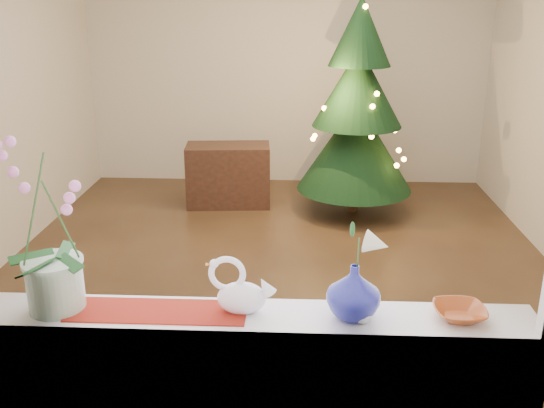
% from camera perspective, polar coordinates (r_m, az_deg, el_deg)
% --- Properties ---
extents(ground, '(5.00, 5.00, 0.00)m').
position_cam_1_polar(ground, '(4.92, 0.53, -6.14)').
color(ground, '#362316').
rests_on(ground, ground).
extents(wall_back, '(4.50, 0.10, 2.70)m').
position_cam_1_polar(wall_back, '(7.00, 1.41, 12.91)').
color(wall_back, beige).
rests_on(wall_back, ground).
extents(wall_front, '(4.50, 0.10, 2.70)m').
position_cam_1_polar(wall_front, '(2.10, -2.08, -1.78)').
color(wall_front, beige).
rests_on(wall_front, ground).
extents(windowsill, '(2.20, 0.26, 0.04)m').
position_cam_1_polar(windowsill, '(2.41, -1.69, -10.73)').
color(windowsill, white).
rests_on(windowsill, window_apron).
extents(window_frame, '(2.22, 0.06, 1.60)m').
position_cam_1_polar(window_frame, '(2.03, -2.12, 7.80)').
color(window_frame, white).
rests_on(window_frame, windowsill).
extents(runner, '(0.70, 0.20, 0.01)m').
position_cam_1_polar(runner, '(2.45, -10.71, -9.87)').
color(runner, maroon).
rests_on(runner, windowsill).
extents(orchid_pot, '(0.26, 0.26, 0.69)m').
position_cam_1_polar(orchid_pot, '(2.44, -20.35, -2.05)').
color(orchid_pot, white).
rests_on(orchid_pot, windowsill).
extents(swan, '(0.27, 0.13, 0.22)m').
position_cam_1_polar(swan, '(2.36, -2.90, -7.74)').
color(swan, white).
rests_on(swan, windowsill).
extents(blue_vase, '(0.26, 0.26, 0.25)m').
position_cam_1_polar(blue_vase, '(2.34, 7.71, -7.81)').
color(blue_vase, navy).
rests_on(blue_vase, windowsill).
extents(lily, '(0.14, 0.08, 0.19)m').
position_cam_1_polar(lily, '(2.25, 7.95, -2.87)').
color(lily, beige).
rests_on(lily, blue_vase).
extents(paperweight, '(0.10, 0.10, 0.08)m').
position_cam_1_polar(paperweight, '(2.35, 8.46, -10.19)').
color(paperweight, silver).
rests_on(paperweight, windowsill).
extents(amber_dish, '(0.17, 0.17, 0.04)m').
position_cam_1_polar(amber_dish, '(2.47, 17.23, -9.80)').
color(amber_dish, '#9A4118').
rests_on(amber_dish, windowsill).
extents(xmas_tree, '(1.23, 1.23, 2.10)m').
position_cam_1_polar(xmas_tree, '(6.01, 8.01, 8.86)').
color(xmas_tree, black).
rests_on(xmas_tree, ground).
extents(side_table, '(0.89, 0.49, 0.64)m').
position_cam_1_polar(side_table, '(6.34, -4.12, 2.73)').
color(side_table, black).
rests_on(side_table, ground).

